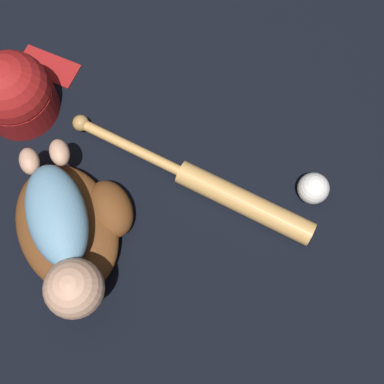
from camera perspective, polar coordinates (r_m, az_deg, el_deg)
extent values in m
plane|color=black|center=(1.17, -10.85, -3.65)|extent=(6.00, 6.00, 0.00)
ellipsoid|color=brown|center=(1.13, -13.19, -3.65)|extent=(0.31, 0.24, 0.08)
ellipsoid|color=brown|center=(1.13, -8.73, -1.79)|extent=(0.14, 0.11, 0.08)
ellipsoid|color=#6693B2|center=(1.05, -14.22, -2.42)|extent=(0.21, 0.12, 0.09)
sphere|color=tan|center=(1.00, -12.46, -10.00)|extent=(0.11, 0.11, 0.11)
ellipsoid|color=tan|center=(1.13, -13.95, 4.11)|extent=(0.06, 0.04, 0.04)
ellipsoid|color=tan|center=(1.13, -16.96, 3.16)|extent=(0.06, 0.04, 0.04)
cylinder|color=tan|center=(1.14, 5.64, -1.14)|extent=(0.25, 0.26, 0.05)
cylinder|color=tan|center=(1.19, -6.64, 4.80)|extent=(0.19, 0.20, 0.02)
sphere|color=#B68649|center=(1.23, -11.78, 7.21)|extent=(0.04, 0.04, 0.04)
sphere|color=white|center=(1.16, 12.81, 0.38)|extent=(0.07, 0.07, 0.07)
cylinder|color=maroon|center=(1.28, -18.01, 9.34)|extent=(0.17, 0.17, 0.08)
sphere|color=maroon|center=(1.24, -18.64, 10.32)|extent=(0.17, 0.17, 0.17)
cube|color=maroon|center=(1.34, -15.12, 12.85)|extent=(0.14, 0.15, 0.01)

